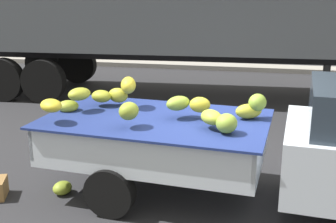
# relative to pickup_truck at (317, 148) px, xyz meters

# --- Properties ---
(ground) EXTENTS (220.00, 220.00, 0.00)m
(ground) POSITION_rel_pickup_truck_xyz_m (-1.21, 0.28, -0.89)
(ground) COLOR #28282B
(curb_strip) EXTENTS (80.00, 0.80, 0.16)m
(curb_strip) POSITION_rel_pickup_truck_xyz_m (-1.21, 9.90, -0.81)
(curb_strip) COLOR gray
(curb_strip) RESTS_ON ground
(pickup_truck) EXTENTS (5.40, 2.22, 1.70)m
(pickup_truck) POSITION_rel_pickup_truck_xyz_m (0.00, 0.00, 0.00)
(pickup_truck) COLOR silver
(pickup_truck) RESTS_ON ground
(fallen_banana_bunch_near_tailgate) EXTENTS (0.32, 0.34, 0.18)m
(fallen_banana_bunch_near_tailgate) POSITION_rel_pickup_truck_xyz_m (-3.33, -0.15, -0.80)
(fallen_banana_bunch_near_tailgate) COLOR olive
(fallen_banana_bunch_near_tailgate) RESTS_ON ground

